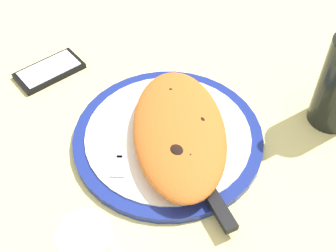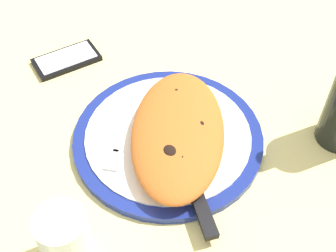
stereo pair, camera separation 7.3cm
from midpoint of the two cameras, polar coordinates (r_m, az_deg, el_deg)
name	(u,v)px [view 2 (the right image)]	position (r cm, az deg, el deg)	size (l,w,h in cm)	color
ground_plane	(168,146)	(76.66, 2.71, -2.71)	(150.00, 150.00, 3.00)	#E5D684
plate	(168,137)	(74.86, 2.78, -1.61)	(31.58, 31.58, 1.69)	navy
calzone	(178,132)	(71.57, 4.17, -0.93)	(29.54, 19.25, 4.55)	#C16023
fork	(120,139)	(73.24, -3.28, -1.85)	(15.82, 2.44, 0.40)	silver
knife	(194,190)	(67.38, 6.47, -8.30)	(21.20, 13.11, 1.20)	silver
smartphone	(67,60)	(90.61, -10.51, 8.17)	(13.44, 13.51, 1.16)	black
water_glass	(66,242)	(61.20, -9.37, -14.59)	(6.78, 6.78, 10.07)	silver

